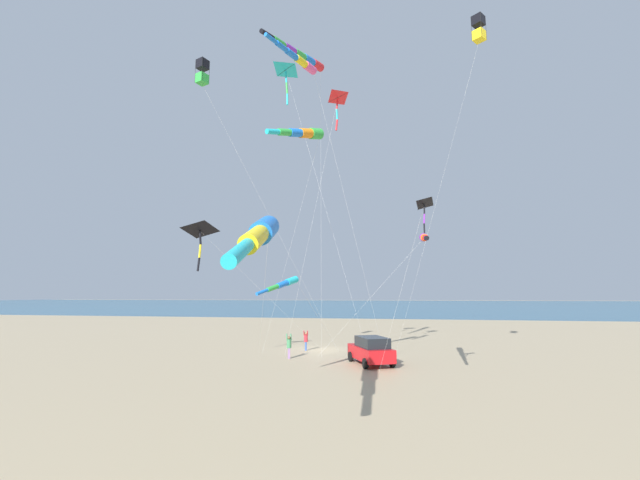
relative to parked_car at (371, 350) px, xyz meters
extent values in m
plane|color=tan|center=(6.55, 4.88, -0.95)|extent=(600.00, 600.00, 0.00)
cube|color=#285B7A|center=(171.55, 4.88, -0.95)|extent=(240.00, 600.00, 0.01)
cube|color=red|center=(0.09, 0.04, -0.20)|extent=(4.68, 3.47, 0.84)
cube|color=black|center=(-0.22, -0.10, 0.56)|extent=(3.02, 2.55, 0.68)
cylinder|color=black|center=(1.03, 1.49, -0.62)|extent=(0.69, 0.47, 0.66)
cylinder|color=black|center=(1.80, -0.19, -0.62)|extent=(0.69, 0.47, 0.66)
cylinder|color=black|center=(-1.62, 0.27, -0.62)|extent=(0.69, 0.47, 0.66)
cylinder|color=black|center=(-0.85, -1.41, -0.62)|extent=(0.69, 0.47, 0.66)
cube|color=white|center=(3.21, 0.50, -0.77)|extent=(0.60, 0.40, 0.36)
cube|color=white|center=(3.21, 0.50, -0.56)|extent=(0.62, 0.42, 0.06)
cube|color=#8E6B9E|center=(1.56, 6.13, -0.58)|extent=(0.33, 0.24, 0.76)
cylinder|color=#3D7F51|center=(1.56, 6.13, 0.11)|extent=(0.44, 0.44, 0.62)
sphere|color=brown|center=(1.56, 6.13, 0.54)|extent=(0.24, 0.24, 0.24)
cylinder|color=#3D7F51|center=(1.66, 6.33, 0.59)|extent=(0.39, 0.22, 0.47)
cylinder|color=#3D7F51|center=(1.76, 6.04, 0.59)|extent=(0.39, 0.22, 0.47)
cube|color=#335199|center=(5.96, 5.81, -0.60)|extent=(0.29, 0.18, 0.71)
cylinder|color=#B72833|center=(5.96, 5.81, 0.05)|extent=(0.37, 0.37, 0.59)
sphere|color=#A37551|center=(5.96, 5.81, 0.46)|extent=(0.22, 0.22, 0.22)
cylinder|color=#B72833|center=(5.84, 5.65, 0.50)|extent=(0.37, 0.13, 0.45)
cylinder|color=#B72833|center=(5.80, 5.94, 0.50)|extent=(0.37, 0.13, 0.45)
pyramid|color=red|center=(-1.54, 1.97, 17.61)|extent=(1.98, 1.53, 0.53)
cylinder|color=black|center=(-1.55, 1.94, 17.51)|extent=(0.38, 1.49, 0.48)
cylinder|color=red|center=(-1.56, 1.99, 17.03)|extent=(0.17, 0.24, 0.81)
cylinder|color=#1EB7C6|center=(-1.59, 2.01, 16.24)|extent=(0.21, 0.21, 0.80)
cylinder|color=red|center=(-1.63, 2.02, 15.45)|extent=(0.24, 0.24, 0.81)
cylinder|color=white|center=(0.93, 4.44, 8.25)|extent=(4.96, 5.00, 18.40)
pyramid|color=black|center=(-7.44, -3.24, 8.38)|extent=(1.28, 1.21, 0.50)
cylinder|color=black|center=(-7.46, -3.27, 8.33)|extent=(0.54, 0.68, 0.55)
cylinder|color=black|center=(-7.47, -3.26, 8.03)|extent=(0.13, 0.13, 0.50)
cylinder|color=purple|center=(-7.51, -3.23, 7.53)|extent=(0.15, 0.14, 0.50)
cylinder|color=black|center=(-7.54, -3.22, 7.04)|extent=(0.12, 0.09, 0.50)
cylinder|color=white|center=(-4.90, -1.95, 3.67)|extent=(5.13, 2.65, 9.24)
cube|color=black|center=(-5.23, 10.40, 18.72)|extent=(0.81, 0.81, 0.63)
cube|color=green|center=(-5.23, 10.40, 17.72)|extent=(0.81, 0.81, 0.63)
cylinder|color=black|center=(-5.64, 10.22, 18.22)|extent=(0.02, 0.02, 1.63)
cylinder|color=black|center=(-5.06, 10.00, 18.22)|extent=(0.02, 0.02, 1.63)
cylinder|color=black|center=(-5.41, 10.81, 18.22)|extent=(0.02, 0.02, 1.63)
cylinder|color=black|center=(-4.83, 10.58, 18.22)|extent=(0.02, 0.02, 1.63)
cylinder|color=white|center=(0.07, 6.66, 8.23)|extent=(10.61, 7.50, 18.36)
cylinder|color=blue|center=(-13.93, 3.05, 6.15)|extent=(2.70, 1.30, 1.48)
cylinder|color=yellow|center=(-16.25, 2.62, 5.47)|extent=(2.60, 1.07, 1.26)
cylinder|color=#1EB7C6|center=(-18.57, 2.19, 4.80)|extent=(2.49, 0.83, 1.04)
cylinder|color=white|center=(-5.20, 6.00, 2.66)|extent=(15.13, 5.47, 7.23)
pyramid|color=black|center=(-1.65, 11.98, 8.41)|extent=(2.39, 2.39, 0.99)
cylinder|color=black|center=(-1.70, 11.93, 8.31)|extent=(1.13, 1.13, 1.11)
cylinder|color=black|center=(-1.68, 11.89, 7.73)|extent=(0.24, 0.27, 0.96)
cylinder|color=yellow|center=(-1.71, 11.86, 6.78)|extent=(0.26, 0.16, 0.97)
cylinder|color=black|center=(-1.80, 11.89, 5.83)|extent=(0.28, 0.25, 0.96)
cylinder|color=white|center=(3.34, 8.53, 3.64)|extent=(10.09, 6.81, 9.19)
cylinder|color=#EF4C93|center=(-6.56, 2.93, 16.92)|extent=(1.04, 0.76, 0.52)
cylinder|color=yellow|center=(-7.41, 3.25, 16.85)|extent=(1.02, 0.70, 0.45)
cylinder|color=blue|center=(-8.27, 3.57, 16.79)|extent=(0.99, 0.64, 0.39)
cylinder|color=blue|center=(-9.12, 3.89, 16.73)|extent=(0.96, 0.58, 0.33)
cylinder|color=blue|center=(-9.97, 4.21, 16.66)|extent=(0.94, 0.52, 0.27)
cylinder|color=white|center=(-2.44, 0.90, 7.94)|extent=(7.40, 3.74, 17.79)
cylinder|color=red|center=(-0.77, 3.62, 20.60)|extent=(1.52, 1.00, 0.89)
cylinder|color=blue|center=(-1.98, 3.98, 20.31)|extent=(1.49, 0.93, 0.82)
cylinder|color=green|center=(-3.20, 4.35, 20.02)|extent=(1.45, 0.86, 0.75)
cylinder|color=purple|center=(-4.41, 4.72, 19.74)|extent=(1.42, 0.79, 0.69)
cylinder|color=green|center=(-5.62, 5.09, 19.45)|extent=(1.38, 0.72, 0.62)
cylinder|color=black|center=(-6.83, 5.46, 19.16)|extent=(1.35, 0.65, 0.56)
cylinder|color=white|center=(1.17, 3.64, 9.82)|extent=(2.68, 0.43, 21.54)
pyramid|color=#1EB7C6|center=(-1.40, 5.83, 20.19)|extent=(2.32, 2.02, 0.50)
cylinder|color=black|center=(-1.41, 5.81, 20.08)|extent=(0.78, 1.55, 0.41)
cylinder|color=#1EB7C6|center=(-1.38, 5.79, 19.54)|extent=(0.25, 0.24, 0.89)
cylinder|color=green|center=(-1.36, 5.72, 18.67)|extent=(0.19, 0.25, 0.89)
cylinder|color=#1EB7C6|center=(-1.41, 5.66, 17.79)|extent=(0.25, 0.21, 0.89)
cylinder|color=white|center=(-0.01, 2.99, 9.53)|extent=(2.82, 5.65, 20.96)
cylinder|color=green|center=(-4.19, 3.05, 13.85)|extent=(1.26, 1.15, 0.90)
cylinder|color=orange|center=(-4.93, 3.52, 13.61)|extent=(1.19, 1.06, 0.81)
cylinder|color=blue|center=(-5.67, 3.99, 13.38)|extent=(1.12, 0.96, 0.72)
cylinder|color=green|center=(-6.41, 4.46, 13.14)|extent=(1.05, 0.87, 0.63)
cylinder|color=#1EB7C6|center=(-7.15, 4.93, 12.91)|extent=(0.97, 0.78, 0.54)
cylinder|color=white|center=(0.16, 5.93, 6.42)|extent=(7.98, 6.23, 14.75)
cylinder|color=#1EB7C6|center=(-5.81, 4.09, 4.50)|extent=(0.98, 0.73, 0.59)
cylinder|color=blue|center=(-6.53, 4.43, 4.29)|extent=(0.94, 0.66, 0.52)
cylinder|color=green|center=(-7.26, 4.76, 4.08)|extent=(0.89, 0.59, 0.45)
cylinder|color=blue|center=(-7.99, 5.10, 3.86)|extent=(0.84, 0.51, 0.38)
cylinder|color=white|center=(0.45, 3.51, 1.78)|extent=(11.79, 0.84, 5.47)
cylinder|color=purple|center=(-3.40, -3.45, 7.15)|extent=(1.90, 0.56, 0.72)
cylinder|color=orange|center=(-5.21, -3.37, 6.89)|extent=(1.88, 0.47, 0.64)
cylinder|color=red|center=(-7.02, -3.28, 6.63)|extent=(1.86, 0.38, 0.55)
cylinder|color=black|center=(-8.83, -3.19, 6.37)|extent=(1.85, 0.30, 0.47)
cylinder|color=white|center=(0.29, 0.36, 3.10)|extent=(5.58, 7.72, 8.11)
cube|color=black|center=(-4.31, -7.07, 20.22)|extent=(0.86, 0.86, 0.61)
cube|color=yellow|center=(-4.31, -7.07, 19.24)|extent=(0.86, 0.86, 0.61)
cylinder|color=black|center=(-4.74, -7.12, 19.73)|extent=(0.02, 0.02, 1.59)
cylinder|color=black|center=(-4.26, -7.50, 19.73)|extent=(0.02, 0.02, 1.59)
cylinder|color=black|center=(-4.36, -6.64, 19.73)|extent=(0.02, 0.02, 1.59)
cylinder|color=black|center=(-3.88, -7.02, 19.73)|extent=(0.02, 0.02, 1.59)
cylinder|color=white|center=(0.60, -4.36, 8.99)|extent=(9.84, 5.43, 19.89)
camera|label=1|loc=(-28.22, -1.66, 3.74)|focal=22.69mm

